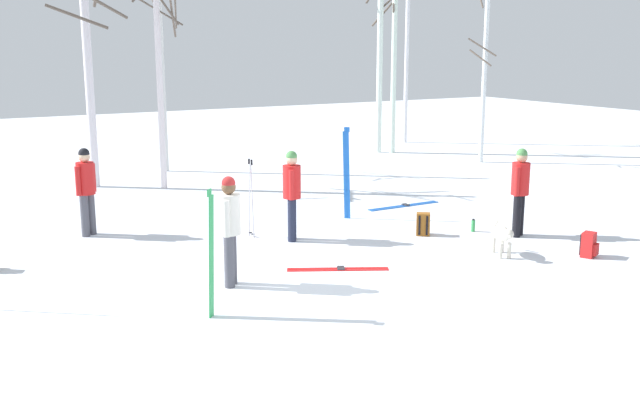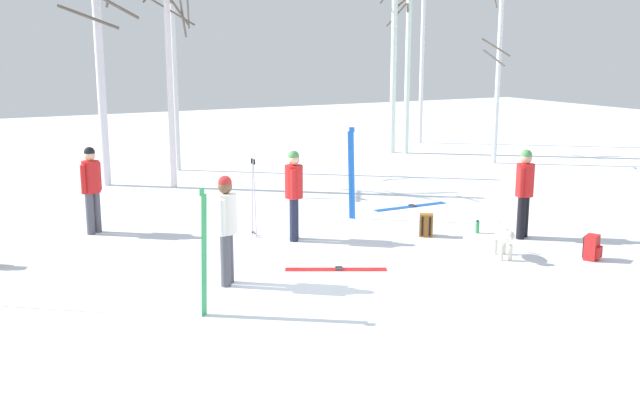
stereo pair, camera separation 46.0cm
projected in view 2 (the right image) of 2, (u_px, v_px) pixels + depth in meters
ground_plane at (328, 285)px, 11.44m from camera, size 60.00×60.00×0.00m
person_0 at (226, 223)px, 11.27m from camera, size 0.34×0.45×1.72m
person_1 at (91, 184)px, 14.35m from camera, size 0.44×0.35×1.72m
person_2 at (294, 189)px, 13.85m from camera, size 0.34×0.47×1.72m
person_3 at (525, 188)px, 14.00m from camera, size 0.47×0.34×1.72m
dog at (504, 237)px, 12.79m from camera, size 0.46×0.83×0.57m
ski_pair_planted_0 at (351, 174)px, 15.56m from camera, size 0.13×0.15×1.96m
ski_pair_planted_1 at (204, 253)px, 10.03m from camera, size 0.18×0.18×1.78m
ski_pair_lying_0 at (411, 206)px, 16.88m from camera, size 1.89×0.19×0.05m
ski_pair_lying_1 at (336, 269)px, 12.19m from camera, size 1.57×0.92×0.05m
ski_poles_0 at (254, 195)px, 14.14m from camera, size 0.07×0.23×1.52m
backpack_0 at (592, 248)px, 12.72m from camera, size 0.32×0.34×0.44m
backpack_1 at (426, 225)px, 14.29m from camera, size 0.34×0.34×0.44m
water_bottle_0 at (477, 227)px, 14.54m from camera, size 0.08×0.08×0.26m
birch_tree_0 at (99, 50)px, 18.70m from camera, size 1.99×1.52×6.77m
birch_tree_1 at (170, 65)px, 18.51m from camera, size 1.07×1.07×5.91m
birch_tree_2 at (174, 46)px, 20.99m from camera, size 1.34×1.06×6.96m
birch_tree_3 at (394, 49)px, 24.53m from camera, size 1.15×1.32×6.81m
birch_tree_4 at (408, 40)px, 24.30m from camera, size 1.26×1.13×7.33m
birch_tree_5 at (498, 74)px, 22.45m from camera, size 0.70×1.01×5.53m
birch_tree_6 at (423, 31)px, 26.88m from camera, size 1.04×1.04×7.89m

